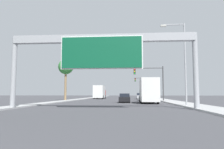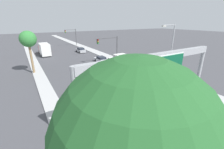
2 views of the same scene
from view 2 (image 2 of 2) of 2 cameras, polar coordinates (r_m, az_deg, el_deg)
The scene contains 13 objects.
sidewalk_right at distance 56.54m, azimuth -9.71°, elevation 9.83°, with size 3.00×120.00×0.15m.
median_strip_left at distance 52.73m, azimuth -28.78°, elevation 6.95°, with size 2.00×120.00×0.15m.
sign_gantry at distance 15.31m, azimuth 16.63°, elevation 2.55°, with size 16.86×0.73×6.73m.
car_far_right at distance 36.96m, azimuth -4.22°, elevation 5.74°, with size 1.84×4.26×1.44m.
car_near_left at distance 29.77m, azimuth -4.35°, elevation 2.20°, with size 1.73×4.78×1.40m.
car_mid_left at distance 49.74m, azimuth -11.84°, elevation 9.09°, with size 1.83×4.42×1.52m.
truck_box_primary at distance 28.83m, azimuth 4.45°, elevation 3.90°, with size 2.40×7.57×3.51m.
truck_box_secondary at distance 48.72m, azimuth -24.38°, elevation 8.77°, with size 2.47×8.21×3.45m.
traffic_light_near_intersection at distance 35.09m, azimuth -0.59°, elevation 11.06°, with size 5.56×0.32×6.25m.
traffic_light_mid_block at distance 62.72m, azimuth -14.86°, elevation 14.44°, with size 4.50×0.32×6.57m.
palm_tree_foreground at distance 3.92m, azimuth 8.65°, elevation -23.47°, with size 3.93×3.93×9.06m.
palm_tree_background at distance 31.63m, azimuth -29.34°, elevation 11.47°, with size 2.91×2.91×8.00m.
street_lamp_right at distance 24.65m, azimuth 21.27°, elevation 8.57°, with size 2.69×0.28×9.22m.
Camera 2 is at (-11.02, 8.20, 9.69)m, focal length 24.00 mm.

